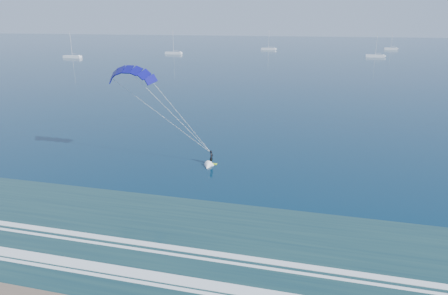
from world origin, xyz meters
TOP-DOWN VIEW (x-y plane):
  - kitesurfer_rig at (-10.64, 28.49)m, footprint 14.85×4.69m
  - sailboat_0 at (-113.89, 158.70)m, footprint 9.30×2.40m
  - sailboat_1 at (-73.65, 192.42)m, footprint 9.31×2.40m
  - sailboat_2 at (-27.79, 237.03)m, footprint 8.99×2.40m
  - sailboat_3 at (31.64, 200.12)m, footprint 9.12×2.40m
  - sailboat_4 at (46.46, 257.47)m, footprint 7.66×2.40m

SIDE VIEW (x-z plane):
  - sailboat_4 at x=46.46m, z-range -4.61..5.96m
  - sailboat_2 at x=-27.79m, z-range -5.36..6.72m
  - sailboat_0 at x=-113.89m, z-range -5.59..6.97m
  - sailboat_1 at x=-73.65m, z-range -5.66..7.04m
  - sailboat_3 at x=31.64m, z-range -5.61..6.99m
  - kitesurfer_rig at x=-10.64m, z-range 0.38..14.29m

